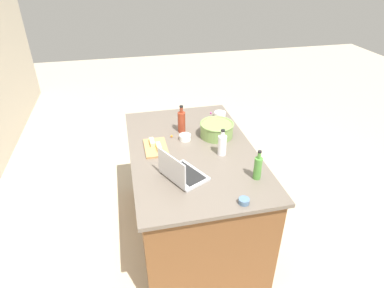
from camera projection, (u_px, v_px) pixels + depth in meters
name	position (u px, v px, depth m)	size (l,w,h in m)	color
ground_plane	(192.00, 229.00, 3.10)	(12.00, 12.00, 0.00)	#B7A88E
island_counter	(192.00, 192.00, 2.87)	(1.59, 1.00, 0.90)	brown
laptop	(181.00, 173.00, 2.28)	(0.38, 0.34, 0.22)	#B7B7BC
mixing_bowl_large	(217.00, 129.00, 2.80)	(0.29, 0.29, 0.13)	#72934C
bottle_soy	(182.00, 121.00, 2.85)	(0.07, 0.07, 0.25)	maroon
bottle_olive	(258.00, 168.00, 2.26)	(0.06, 0.06, 0.23)	#4C8C38
bottle_vinegar	(222.00, 145.00, 2.53)	(0.07, 0.07, 0.22)	white
cutting_board	(156.00, 148.00, 2.65)	(0.29, 0.18, 0.02)	#AD7F4C
butter_stick_left	(159.00, 147.00, 2.61)	(0.11, 0.04, 0.04)	#F4E58C
butter_stick_right	(152.00, 142.00, 2.67)	(0.11, 0.04, 0.04)	#F4E58C
ramekin_small	(244.00, 201.00, 2.07)	(0.07, 0.07, 0.04)	slate
ramekin_medium	(185.00, 137.00, 2.76)	(0.10, 0.10, 0.05)	white
ramekin_wide	(220.00, 115.00, 3.13)	(0.11, 0.11, 0.05)	white
candy_0	(225.00, 152.00, 2.59)	(0.02, 0.02, 0.02)	red
candy_1	(172.00, 136.00, 2.81)	(0.02, 0.02, 0.02)	orange
candy_2	(211.00, 113.00, 3.21)	(0.02, 0.02, 0.02)	#CC3399
candy_3	(213.00, 117.00, 3.13)	(0.02, 0.02, 0.02)	#CC3399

